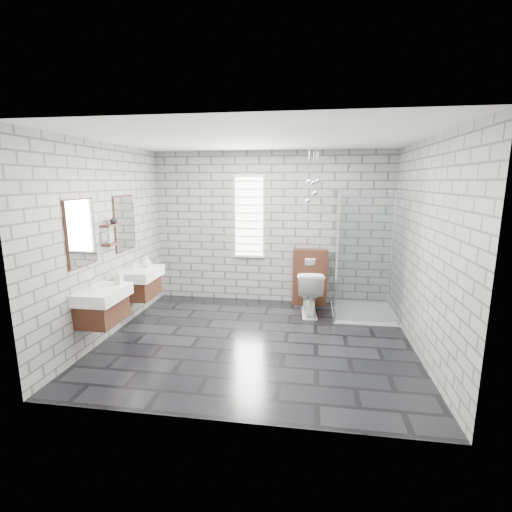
% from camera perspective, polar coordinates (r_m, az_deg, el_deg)
% --- Properties ---
extents(floor, '(4.20, 3.60, 0.02)m').
position_cam_1_polar(floor, '(5.30, 0.04, -12.94)').
color(floor, black).
rests_on(floor, ground).
extents(ceiling, '(4.20, 3.60, 0.02)m').
position_cam_1_polar(ceiling, '(4.85, 0.04, 17.75)').
color(ceiling, white).
rests_on(ceiling, wall_back).
extents(wall_back, '(4.20, 0.02, 2.70)m').
position_cam_1_polar(wall_back, '(6.67, 2.36, 4.31)').
color(wall_back, gray).
rests_on(wall_back, floor).
extents(wall_front, '(4.20, 0.02, 2.70)m').
position_cam_1_polar(wall_front, '(3.16, -4.87, -3.78)').
color(wall_front, gray).
rests_on(wall_front, floor).
extents(wall_left, '(0.02, 3.60, 2.70)m').
position_cam_1_polar(wall_left, '(5.61, -21.82, 2.14)').
color(wall_left, gray).
rests_on(wall_left, floor).
extents(wall_right, '(0.02, 3.60, 2.70)m').
position_cam_1_polar(wall_right, '(5.04, 24.51, 0.96)').
color(wall_right, gray).
rests_on(wall_right, floor).
extents(vanity_left, '(0.47, 0.70, 1.57)m').
position_cam_1_polar(vanity_left, '(5.11, -22.87, -5.63)').
color(vanity_left, '#472416').
rests_on(vanity_left, wall_left).
extents(vanity_right, '(0.47, 0.70, 1.57)m').
position_cam_1_polar(vanity_right, '(6.02, -17.55, -2.74)').
color(vanity_right, '#472416').
rests_on(vanity_right, wall_left).
extents(shelf_lower, '(0.14, 0.30, 0.03)m').
position_cam_1_polar(shelf_lower, '(5.53, -21.34, 1.74)').
color(shelf_lower, '#472416').
rests_on(shelf_lower, wall_left).
extents(shelf_upper, '(0.14, 0.30, 0.03)m').
position_cam_1_polar(shelf_upper, '(5.49, -21.54, 4.41)').
color(shelf_upper, '#472416').
rests_on(shelf_upper, wall_left).
extents(window, '(0.56, 0.05, 1.48)m').
position_cam_1_polar(window, '(6.68, -1.08, 6.05)').
color(window, white).
rests_on(window, wall_back).
extents(cistern_panel, '(0.60, 0.20, 1.00)m').
position_cam_1_polar(cistern_panel, '(6.68, 8.27, -3.21)').
color(cistern_panel, '#472416').
rests_on(cistern_panel, floor).
extents(flush_plate, '(0.18, 0.01, 0.12)m').
position_cam_1_polar(flush_plate, '(6.51, 8.34, -0.89)').
color(flush_plate, silver).
rests_on(flush_plate, cistern_panel).
extents(shower_enclosure, '(1.00, 1.00, 2.03)m').
position_cam_1_polar(shower_enclosure, '(6.23, 15.54, -4.56)').
color(shower_enclosure, white).
rests_on(shower_enclosure, floor).
extents(pendant_cluster, '(0.23, 0.25, 0.88)m').
position_cam_1_polar(pendant_cluster, '(6.14, 8.67, 10.43)').
color(pendant_cluster, silver).
rests_on(pendant_cluster, ceiling).
extents(toilet, '(0.47, 0.77, 0.75)m').
position_cam_1_polar(toilet, '(6.22, 8.20, -5.51)').
color(toilet, white).
rests_on(toilet, floor).
extents(soap_bottle_a, '(0.09, 0.09, 0.20)m').
position_cam_1_polar(soap_bottle_a, '(5.17, -20.43, -2.99)').
color(soap_bottle_a, '#B2B2B2').
rests_on(soap_bottle_a, vanity_left).
extents(soap_bottle_b, '(0.18, 0.18, 0.18)m').
position_cam_1_polar(soap_bottle_b, '(6.07, -16.51, -0.81)').
color(soap_bottle_b, '#B2B2B2').
rests_on(soap_bottle_b, vanity_right).
extents(soap_bottle_c, '(0.09, 0.09, 0.18)m').
position_cam_1_polar(soap_bottle_c, '(5.46, -21.61, 2.74)').
color(soap_bottle_c, '#B2B2B2').
rests_on(soap_bottle_c, shelf_lower).
extents(vase, '(0.11, 0.11, 0.11)m').
position_cam_1_polar(vase, '(5.55, -21.08, 5.22)').
color(vase, '#B2B2B2').
rests_on(vase, shelf_upper).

